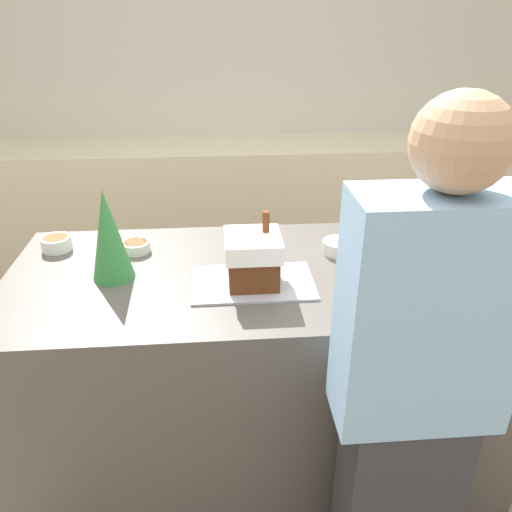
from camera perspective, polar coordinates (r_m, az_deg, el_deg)
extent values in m
plane|color=gray|center=(2.39, 0.45, -21.59)|extent=(12.00, 12.00, 0.00)
cube|color=beige|center=(3.93, -2.63, 19.75)|extent=(8.00, 0.05, 2.60)
cube|color=beige|center=(3.82, -2.16, 6.22)|extent=(6.00, 0.60, 0.88)
cube|color=#514C47|center=(2.07, 0.50, -13.04)|extent=(1.83, 0.82, 0.93)
cube|color=#B2B2BC|center=(1.72, -0.34, -3.05)|extent=(0.42, 0.26, 0.01)
cube|color=#5B2D14|center=(1.69, -0.35, -1.36)|extent=(0.17, 0.17, 0.11)
cube|color=white|center=(1.65, -0.36, 1.28)|extent=(0.19, 0.19, 0.07)
cylinder|color=#5B2D14|center=(1.66, 1.14, 3.94)|extent=(0.02, 0.02, 0.07)
cone|color=#33843D|center=(1.76, -16.50, 2.30)|extent=(0.14, 0.14, 0.33)
cylinder|color=white|center=(1.95, 9.32, 1.04)|extent=(0.12, 0.12, 0.05)
cylinder|color=yellow|center=(1.94, 9.36, 1.54)|extent=(0.10, 0.10, 0.01)
cylinder|color=silver|center=(1.99, 23.51, -0.26)|extent=(0.10, 0.10, 0.05)
cylinder|color=red|center=(1.99, 23.62, 0.25)|extent=(0.08, 0.08, 0.01)
cylinder|color=white|center=(2.09, -21.85, 1.34)|extent=(0.11, 0.11, 0.05)
cylinder|color=brown|center=(2.09, -21.94, 1.83)|extent=(0.09, 0.09, 0.01)
cylinder|color=white|center=(2.14, 19.38, 2.14)|extent=(0.14, 0.14, 0.04)
cylinder|color=yellow|center=(2.13, 19.45, 2.53)|extent=(0.11, 0.11, 0.01)
cylinder|color=white|center=(1.99, -13.57, 1.06)|extent=(0.11, 0.11, 0.04)
cylinder|color=brown|center=(1.98, -13.61, 1.45)|extent=(0.09, 0.09, 0.01)
cylinder|color=#B24238|center=(1.99, 15.42, 1.81)|extent=(0.10, 0.10, 0.10)
cube|color=#333338|center=(1.78, 15.34, -26.04)|extent=(0.33, 0.18, 0.80)
cube|color=#8CB7E0|center=(1.30, 19.16, -6.40)|extent=(0.43, 0.19, 0.63)
sphere|color=tan|center=(1.13, 22.43, 11.88)|extent=(0.22, 0.22, 0.22)
cylinder|color=tan|center=(1.41, 16.77, 3.14)|extent=(0.07, 0.43, 0.07)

